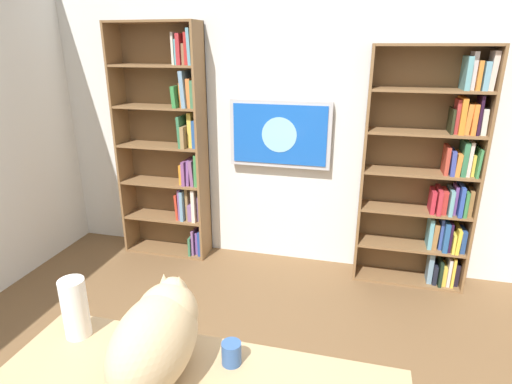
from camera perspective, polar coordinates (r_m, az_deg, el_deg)
name	(u,v)px	position (r m, az deg, el deg)	size (l,w,h in m)	color
wall_back	(286,120)	(3.84, 4.10, 9.72)	(4.52, 0.06, 2.70)	silver
bookshelf_left	(434,176)	(3.74, 22.90, 2.05)	(0.91, 0.28, 2.00)	brown
bookshelf_right	(173,146)	(4.05, -11.21, 6.07)	(0.83, 0.28, 2.18)	brown
wall_mounted_tv	(280,134)	(3.78, 3.26, 7.82)	(0.91, 0.07, 0.60)	#B7B7BC
cat	(158,334)	(1.72, -13.10, -18.20)	(0.30, 0.63, 0.36)	#D1B284
paper_towel_roll	(75,308)	(2.04, -23.29, -14.22)	(0.11, 0.11, 0.27)	white
coffee_mug	(231,353)	(1.80, -3.34, -20.94)	(0.08, 0.08, 0.10)	#335999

